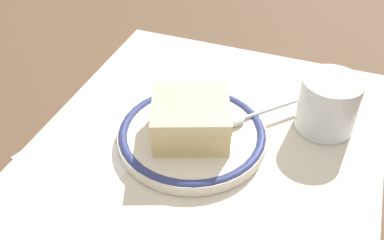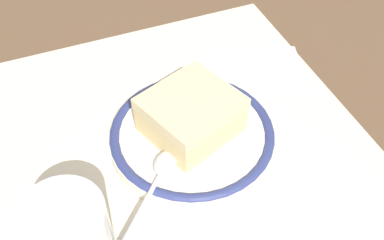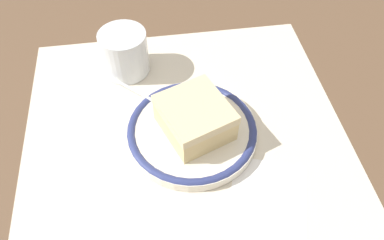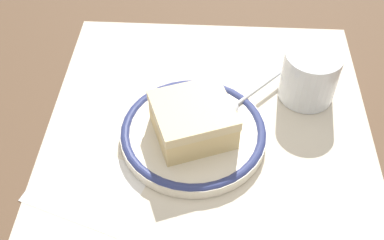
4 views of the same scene
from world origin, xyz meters
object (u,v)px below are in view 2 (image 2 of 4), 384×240
Objects in this scene: plate at (192,135)px; napkin at (255,70)px; spoon at (160,174)px; cup at (69,237)px; cake_slice at (191,115)px.

napkin is (0.08, -0.13, -0.01)m from plate.
spoon reaches higher than plate.
cup is (-0.09, 0.16, 0.02)m from plate.
cake_slice is 0.18m from cup.
spoon is (-0.05, 0.06, 0.01)m from plate.
spoon is at bearing -66.66° from cup.
plate reaches higher than napkin.
napkin is at bearing -56.70° from plate.
cake_slice is 0.91× the size of napkin.
spoon is at bearing 125.35° from napkin.
napkin is (0.17, -0.28, -0.03)m from cup.
cup is 0.59× the size of napkin.
plate is at bearing 123.30° from napkin.
cake_slice is at bearing -48.11° from spoon.
cup reaches higher than plate.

